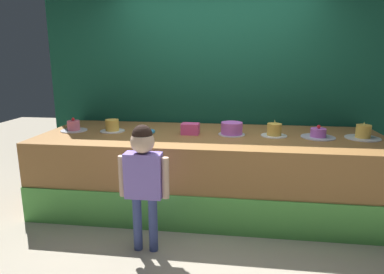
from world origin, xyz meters
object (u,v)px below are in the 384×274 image
at_px(donut, 150,132).
at_px(cake_center_left, 232,129).
at_px(child_figure, 143,171).
at_px(cake_far_right, 363,133).
at_px(cake_left, 112,126).
at_px(cake_center_right, 274,131).
at_px(cake_far_left, 74,127).
at_px(pink_box, 190,129).
at_px(cake_right, 318,134).

height_order(donut, cake_center_left, cake_center_left).
relative_size(child_figure, cake_far_right, 3.19).
distance_m(cake_left, cake_center_right, 1.84).
bearing_deg(cake_far_left, cake_center_right, 0.67).
bearing_deg(child_figure, donut, 101.38).
distance_m(cake_center_left, cake_center_right, 0.46).
height_order(child_figure, donut, child_figure).
height_order(donut, cake_far_right, cake_far_right).
distance_m(donut, cake_center_left, 0.92).
bearing_deg(cake_left, cake_far_left, -176.44).
bearing_deg(donut, cake_center_right, 1.95).
xyz_separation_m(pink_box, cake_left, (-0.92, 0.03, -0.00)).
height_order(pink_box, cake_far_right, cake_far_right).
distance_m(child_figure, cake_right, 1.93).
height_order(cake_right, cake_far_right, cake_far_right).
bearing_deg(child_figure, cake_center_left, 55.04).
xyz_separation_m(cake_far_left, cake_far_right, (3.21, 0.03, 0.01)).
bearing_deg(cake_center_left, pink_box, -176.68).
height_order(child_figure, cake_center_right, child_figure).
bearing_deg(cake_left, donut, -6.08).
xyz_separation_m(donut, cake_far_right, (2.29, 0.05, 0.04)).
distance_m(cake_left, cake_center_left, 1.38).
bearing_deg(cake_far_right, donut, -178.63).
bearing_deg(cake_center_left, cake_far_left, -179.07).
bearing_deg(pink_box, donut, -177.07).
bearing_deg(pink_box, cake_right, 0.52).
distance_m(cake_center_left, cake_right, 0.92).
height_order(child_figure, cake_far_right, child_figure).
bearing_deg(cake_right, cake_center_right, 178.62).
height_order(cake_far_left, cake_center_right, cake_center_right).
bearing_deg(cake_far_left, cake_center_left, 0.93).
height_order(cake_far_left, cake_far_right, cake_far_right).
bearing_deg(donut, child_figure, -78.62).
bearing_deg(cake_far_left, donut, -1.27).
xyz_separation_m(cake_center_left, cake_right, (0.92, -0.01, -0.03)).
height_order(cake_far_left, cake_left, cake_far_left).
distance_m(child_figure, donut, 1.01).
distance_m(pink_box, cake_far_right, 1.84).
xyz_separation_m(cake_left, cake_center_right, (1.84, -0.00, 0.00)).
distance_m(donut, cake_right, 1.84).
relative_size(child_figure, cake_right, 3.19).
distance_m(child_figure, cake_center_right, 1.57).
bearing_deg(cake_center_right, child_figure, -138.94).
distance_m(cake_far_left, cake_far_right, 3.21).
height_order(pink_box, cake_center_right, cake_center_right).
xyz_separation_m(pink_box, cake_right, (1.38, 0.01, -0.02)).
bearing_deg(cake_right, donut, -178.88).
relative_size(donut, cake_far_right, 0.34).
xyz_separation_m(pink_box, cake_far_right, (1.84, 0.03, -0.00)).
bearing_deg(child_figure, pink_box, 75.39).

